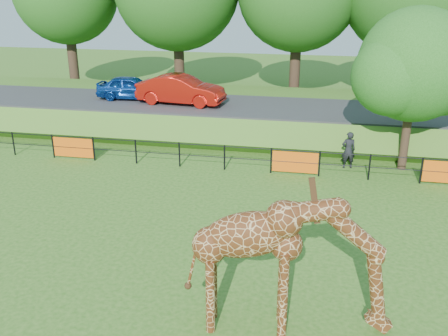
# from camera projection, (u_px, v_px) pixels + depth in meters

# --- Properties ---
(ground) EXTENTS (90.00, 90.00, 0.00)m
(ground) POSITION_uv_depth(u_px,v_px,m) (170.00, 267.00, 14.16)
(ground) COLOR #2C5F17
(ground) RESTS_ON ground
(giraffe) EXTENTS (4.77, 1.40, 3.36)m
(giraffe) POSITION_uv_depth(u_px,v_px,m) (290.00, 265.00, 11.11)
(giraffe) COLOR #522811
(giraffe) RESTS_ON ground
(perimeter_fence) EXTENTS (28.07, 0.10, 1.10)m
(perimeter_fence) POSITION_uv_depth(u_px,v_px,m) (224.00, 158.00, 21.31)
(perimeter_fence) COLOR black
(perimeter_fence) RESTS_ON ground
(embankment) EXTENTS (40.00, 9.00, 1.30)m
(embankment) POSITION_uv_depth(u_px,v_px,m) (250.00, 113.00, 28.16)
(embankment) COLOR #2C5F17
(embankment) RESTS_ON ground
(road) EXTENTS (40.00, 5.00, 0.12)m
(road) POSITION_uv_depth(u_px,v_px,m) (246.00, 107.00, 26.54)
(road) COLOR #2E2E30
(road) RESTS_ON embankment
(car_blue) EXTENTS (3.90, 1.80, 1.30)m
(car_blue) POSITION_uv_depth(u_px,v_px,m) (131.00, 88.00, 27.76)
(car_blue) COLOR #13439F
(car_blue) RESTS_ON road
(car_red) EXTENTS (4.82, 2.11, 1.54)m
(car_red) POSITION_uv_depth(u_px,v_px,m) (181.00, 90.00, 26.63)
(car_red) COLOR #B8160D
(car_red) RESTS_ON road
(visitor) EXTENTS (0.66, 0.50, 1.63)m
(visitor) POSITION_uv_depth(u_px,v_px,m) (348.00, 150.00, 21.43)
(visitor) COLOR black
(visitor) RESTS_ON ground
(tree_east) EXTENTS (5.40, 4.71, 6.76)m
(tree_east) POSITION_uv_depth(u_px,v_px,m) (417.00, 69.00, 20.10)
(tree_east) COLOR black
(tree_east) RESTS_ON ground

